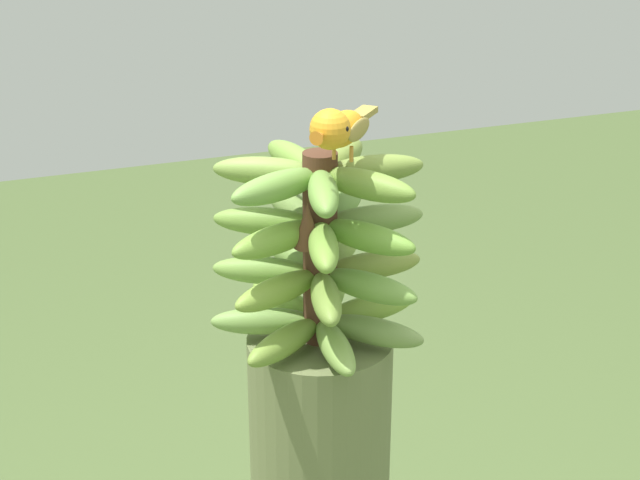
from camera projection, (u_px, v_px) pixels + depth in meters
banana_bunch at (320, 249)px, 1.32m from camera, size 0.30×0.30×0.27m
perched_bird at (338, 129)px, 1.21m from camera, size 0.14×0.14×0.08m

